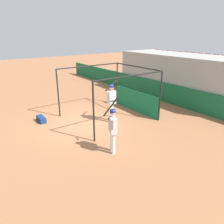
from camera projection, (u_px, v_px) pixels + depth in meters
ground_plane at (80, 123)px, 10.81m from camera, size 60.00×60.00×0.00m
outfield_wall at (164, 92)px, 13.93m from camera, size 24.00×0.12×1.22m
bleacher_section at (182, 76)px, 14.56m from camera, size 8.70×3.20×2.90m
batting_cage at (126, 94)px, 11.62m from camera, size 3.56×3.88×2.52m
player_batter at (111, 99)px, 10.57m from camera, size 0.50×0.83×2.01m
player_waiting at (113, 126)px, 7.81m from camera, size 0.86×0.58×2.06m
equipment_bag at (41, 119)px, 10.86m from camera, size 0.70×0.28×0.28m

